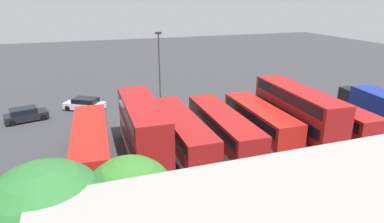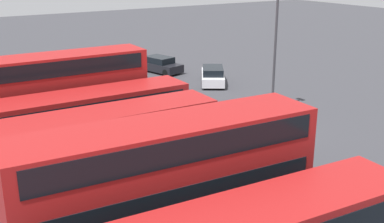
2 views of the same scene
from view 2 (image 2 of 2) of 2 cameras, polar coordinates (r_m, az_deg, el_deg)
The scene contains 11 objects.
ground_plane at distance 29.00m, azimuth 8.79°, elevation -2.29°, with size 140.00×140.00×0.00m, color #38383D.
bus_double_decker_second at distance 17.07m, azimuth -2.75°, elevation -7.98°, with size 3.25×11.39×4.55m.
bus_single_deck_third at distance 20.35m, azimuth -5.19°, elevation -6.18°, with size 2.88×10.24×2.95m.
bus_single_deck_fourth at distance 23.48m, azimuth -10.44°, elevation -3.06°, with size 2.92×11.57×2.95m.
bus_single_deck_fifth at distance 26.82m, azimuth -12.46°, elevation -0.52°, with size 2.74×11.70×2.95m.
bus_double_decker_sixth at distance 29.51m, azimuth -15.27°, elevation 2.62°, with size 2.82×10.22×4.55m.
bus_single_deck_seventh at distance 33.51m, azimuth -16.91°, elevation 2.80°, with size 3.23×11.58×2.95m.
car_hatchback_silver at distance 43.42m, azimuth -3.80°, elevation 5.60°, with size 4.43×2.79×1.43m.
car_small_green at distance 39.31m, azimuth 2.50°, elevation 4.33°, with size 4.75×3.97×1.43m.
lamp_post_tall at distance 31.16m, azimuth 9.98°, elevation 8.54°, with size 0.70×0.30×8.59m.
waste_bin_yellow at distance 31.15m, azimuth 0.89°, elevation 0.27°, with size 0.60×0.60×0.95m, color yellow.
Camera 2 is at (-20.41, 18.08, 9.88)m, focal length 44.56 mm.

